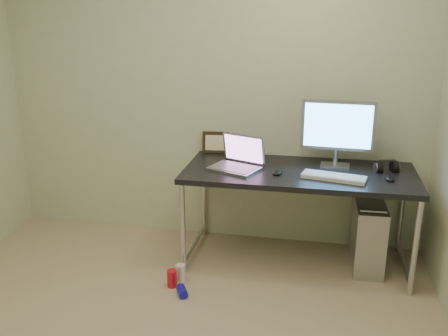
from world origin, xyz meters
The scene contains 16 objects.
wall_back centered at (0.00, 1.75, 1.25)m, with size 3.50×0.02×2.50m, color beige.
desk centered at (0.75, 1.38, 0.68)m, with size 1.70×0.75×0.75m.
tower_computer centered at (1.29, 1.41, 0.26)m, with size 0.23×0.50×0.55m.
cable_a centered at (1.24, 1.70, 0.40)m, with size 0.01×0.01×0.70m, color black.
cable_b centered at (1.33, 1.68, 0.38)m, with size 0.01×0.01×0.72m, color black.
can_red centered at (-0.09, 0.83, 0.06)m, with size 0.07×0.07×0.13m, color red.
can_white centered at (-0.05, 0.91, 0.06)m, with size 0.07×0.07×0.13m, color white.
can_blue centered at (0.01, 0.73, 0.03)m, with size 0.06×0.06×0.12m, color #1917C3.
laptop centered at (0.29, 1.35, 0.81)m, with size 0.43×0.40×0.24m.
monitor centered at (1.01, 1.53, 1.05)m, with size 0.54×0.17×0.51m.
keyboard centered at (1.00, 1.24, 0.76)m, with size 0.44×0.14×0.03m, color silver.
mouse_right centered at (1.38, 1.28, 0.77)m, with size 0.06×0.10×0.03m, color black.
mouse_left centered at (0.60, 1.27, 0.77)m, with size 0.07×0.11×0.04m, color black.
headphones centered at (1.38, 1.48, 0.78)m, with size 0.19×0.11×0.11m.
picture_frame centered at (0.04, 1.72, 0.84)m, with size 0.22×0.03×0.18m, color black.
webcam centered at (0.30, 1.64, 0.84)m, with size 0.04×0.04×0.12m.
Camera 1 is at (0.88, -2.18, 1.91)m, focal length 40.00 mm.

